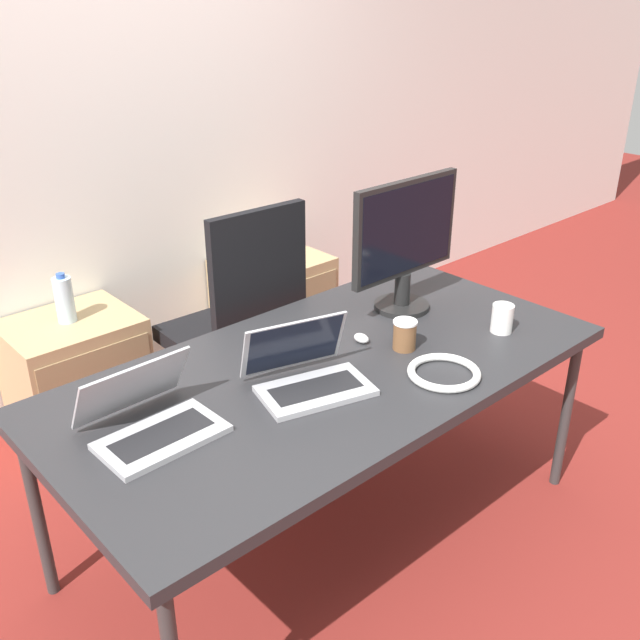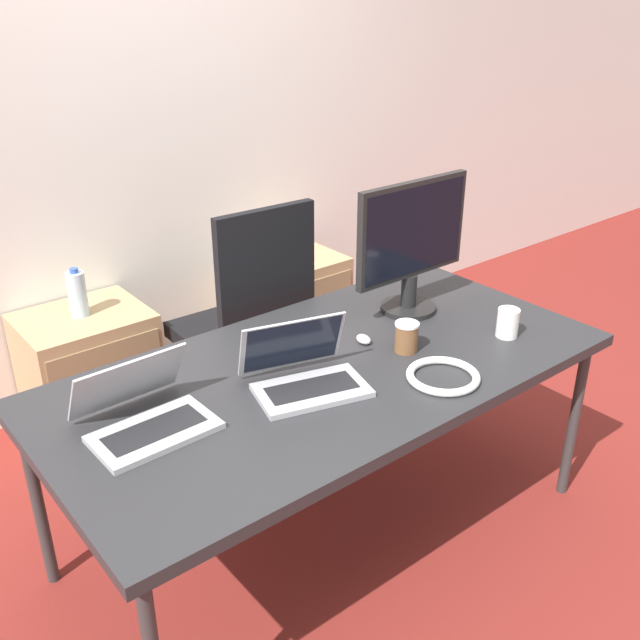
{
  "view_description": "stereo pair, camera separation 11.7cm",
  "coord_description": "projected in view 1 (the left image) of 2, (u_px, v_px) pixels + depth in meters",
  "views": [
    {
      "loc": [
        -1.4,
        -1.51,
        1.86
      ],
      "look_at": [
        0.0,
        0.05,
        0.86
      ],
      "focal_mm": 40.0,
      "sensor_mm": 36.0,
      "label": 1
    },
    {
      "loc": [
        -1.32,
        -1.58,
        1.86
      ],
      "look_at": [
        0.0,
        0.05,
        0.86
      ],
      "focal_mm": 40.0,
      "sensor_mm": 36.0,
      "label": 2
    }
  ],
  "objects": [
    {
      "name": "cabinet_right",
      "position": [
        274.0,
        308.0,
        3.81
      ],
      "size": [
        0.53,
        0.44,
        0.55
      ],
      "color": "tan",
      "rests_on": "ground_plane"
    },
    {
      "name": "office_chair",
      "position": [
        237.0,
        349.0,
        3.1
      ],
      "size": [
        0.56,
        0.57,
        1.08
      ],
      "color": "#232326",
      "rests_on": "ground_plane"
    },
    {
      "name": "laptop_left",
      "position": [
        308.0,
        375.0,
        2.21
      ],
      "size": [
        0.38,
        0.35,
        0.21
      ],
      "color": "#ADADB2",
      "rests_on": "desk"
    },
    {
      "name": "desk",
      "position": [
        329.0,
        376.0,
        2.37
      ],
      "size": [
        1.88,
        0.94,
        0.71
      ],
      "color": "#28282B",
      "rests_on": "ground_plane"
    },
    {
      "name": "coffee_cup_white",
      "position": [
        502.0,
        318.0,
        2.56
      ],
      "size": [
        0.08,
        0.08,
        0.11
      ],
      "color": "white",
      "rests_on": "desk"
    },
    {
      "name": "mouse",
      "position": [
        361.0,
        338.0,
        2.5
      ],
      "size": [
        0.04,
        0.06,
        0.03
      ],
      "color": "silver",
      "rests_on": "desk"
    },
    {
      "name": "monitor",
      "position": [
        405.0,
        242.0,
        2.65
      ],
      "size": [
        0.52,
        0.21,
        0.51
      ],
      "color": "black",
      "rests_on": "desk"
    },
    {
      "name": "cable_coil",
      "position": [
        444.0,
        372.0,
        2.29
      ],
      "size": [
        0.24,
        0.24,
        0.03
      ],
      "color": "white",
      "rests_on": "desk"
    },
    {
      "name": "cabinet_left",
      "position": [
        78.0,
        377.0,
        3.14
      ],
      "size": [
        0.53,
        0.44,
        0.55
      ],
      "color": "tan",
      "rests_on": "ground_plane"
    },
    {
      "name": "coffee_cup_brown",
      "position": [
        405.0,
        335.0,
        2.44
      ],
      "size": [
        0.08,
        0.08,
        0.11
      ],
      "color": "brown",
      "rests_on": "desk"
    },
    {
      "name": "water_bottle",
      "position": [
        64.0,
        299.0,
        2.98
      ],
      "size": [
        0.08,
        0.08,
        0.22
      ],
      "color": "silver",
      "rests_on": "cabinet_left"
    },
    {
      "name": "wall_back",
      "position": [
        98.0,
        122.0,
        3.09
      ],
      "size": [
        10.0,
        0.05,
        2.6
      ],
      "color": "white",
      "rests_on": "ground_plane"
    },
    {
      "name": "ground_plane",
      "position": [
        328.0,
        531.0,
        2.66
      ],
      "size": [
        14.0,
        14.0,
        0.0
      ],
      "primitive_type": "plane",
      "color": "maroon"
    },
    {
      "name": "laptop_right",
      "position": [
        152.0,
        420.0,
        1.99
      ],
      "size": [
        0.35,
        0.31,
        0.2
      ],
      "color": "#ADADB2",
      "rests_on": "desk"
    }
  ]
}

